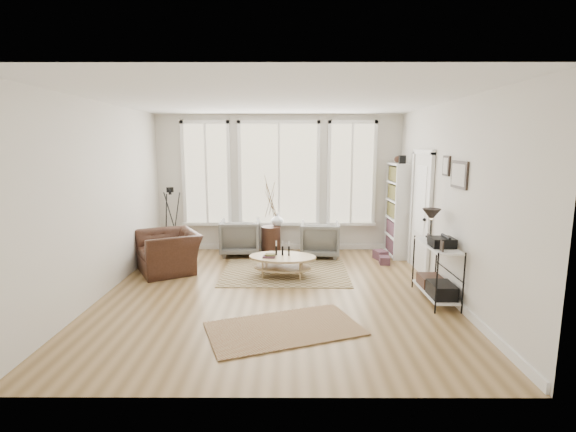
{
  "coord_description": "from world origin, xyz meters",
  "views": [
    {
      "loc": [
        0.22,
        -6.19,
        2.25
      ],
      "look_at": [
        0.2,
        0.6,
        1.1
      ],
      "focal_mm": 26.0,
      "sensor_mm": 36.0,
      "label": 1
    }
  ],
  "objects_px": {
    "armchair_right": "(320,239)",
    "low_shelf": "(437,266)",
    "bookcase": "(398,210)",
    "side_table": "(271,217)",
    "accent_chair": "(169,252)",
    "coffee_table": "(282,261)",
    "armchair_left": "(240,237)"
  },
  "relations": [
    {
      "from": "armchair_right",
      "to": "low_shelf",
      "type": "bearing_deg",
      "value": 126.01
    },
    {
      "from": "bookcase",
      "to": "side_table",
      "type": "distance_m",
      "value": 2.6
    },
    {
      "from": "accent_chair",
      "to": "bookcase",
      "type": "bearing_deg",
      "value": 74.79
    },
    {
      "from": "coffee_table",
      "to": "armchair_right",
      "type": "height_order",
      "value": "armchair_right"
    },
    {
      "from": "coffee_table",
      "to": "armchair_right",
      "type": "bearing_deg",
      "value": 61.23
    },
    {
      "from": "armchair_left",
      "to": "armchair_right",
      "type": "bearing_deg",
      "value": 172.11
    },
    {
      "from": "bookcase",
      "to": "armchair_left",
      "type": "distance_m",
      "value": 3.29
    },
    {
      "from": "low_shelf",
      "to": "coffee_table",
      "type": "bearing_deg",
      "value": 154.76
    },
    {
      "from": "bookcase",
      "to": "low_shelf",
      "type": "distance_m",
      "value": 2.56
    },
    {
      "from": "side_table",
      "to": "accent_chair",
      "type": "xyz_separation_m",
      "value": [
        -1.8,
        -1.16,
        -0.44
      ]
    },
    {
      "from": "coffee_table",
      "to": "armchair_right",
      "type": "xyz_separation_m",
      "value": [
        0.75,
        1.37,
        0.07
      ]
    },
    {
      "from": "armchair_left",
      "to": "coffee_table",
      "type": "bearing_deg",
      "value": 117.93
    },
    {
      "from": "bookcase",
      "to": "accent_chair",
      "type": "relative_size",
      "value": 1.85
    },
    {
      "from": "low_shelf",
      "to": "armchair_right",
      "type": "height_order",
      "value": "low_shelf"
    },
    {
      "from": "bookcase",
      "to": "armchair_right",
      "type": "relative_size",
      "value": 2.6
    },
    {
      "from": "accent_chair",
      "to": "low_shelf",
      "type": "bearing_deg",
      "value": 42.59
    },
    {
      "from": "bookcase",
      "to": "armchair_right",
      "type": "bearing_deg",
      "value": -177.19
    },
    {
      "from": "armchair_right",
      "to": "side_table",
      "type": "relative_size",
      "value": 0.47
    },
    {
      "from": "armchair_left",
      "to": "low_shelf",
      "type": "bearing_deg",
      "value": 138.0
    },
    {
      "from": "armchair_right",
      "to": "armchair_left",
      "type": "bearing_deg",
      "value": -1.05
    },
    {
      "from": "low_shelf",
      "to": "side_table",
      "type": "height_order",
      "value": "side_table"
    },
    {
      "from": "bookcase",
      "to": "accent_chair",
      "type": "height_order",
      "value": "bookcase"
    },
    {
      "from": "bookcase",
      "to": "side_table",
      "type": "height_order",
      "value": "bookcase"
    },
    {
      "from": "coffee_table",
      "to": "low_shelf",
      "type": "bearing_deg",
      "value": -25.24
    },
    {
      "from": "armchair_right",
      "to": "side_table",
      "type": "bearing_deg",
      "value": -2.52
    },
    {
      "from": "armchair_left",
      "to": "side_table",
      "type": "height_order",
      "value": "side_table"
    },
    {
      "from": "coffee_table",
      "to": "armchair_right",
      "type": "relative_size",
      "value": 1.55
    },
    {
      "from": "bookcase",
      "to": "accent_chair",
      "type": "xyz_separation_m",
      "value": [
        -4.39,
        -1.12,
        -0.59
      ]
    },
    {
      "from": "bookcase",
      "to": "side_table",
      "type": "bearing_deg",
      "value": 179.21
    },
    {
      "from": "bookcase",
      "to": "low_shelf",
      "type": "bearing_deg",
      "value": -91.28
    },
    {
      "from": "coffee_table",
      "to": "accent_chair",
      "type": "xyz_separation_m",
      "value": [
        -2.05,
        0.32,
        0.08
      ]
    },
    {
      "from": "low_shelf",
      "to": "accent_chair",
      "type": "xyz_separation_m",
      "value": [
        -4.34,
        1.4,
        -0.15
      ]
    }
  ]
}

